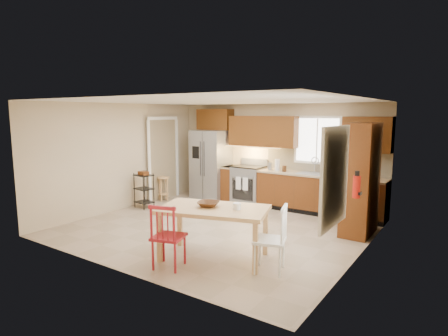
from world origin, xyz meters
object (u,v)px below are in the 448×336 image
Objects in this scene: pantry at (361,179)px; dining_table at (214,234)px; chair_white at (270,239)px; bar_stool at (164,189)px; chair_red at (169,236)px; range_stove at (249,185)px; fire_extinguisher at (357,187)px; table_jar at (237,208)px; utility_cart at (144,191)px; table_bowl at (208,207)px; refrigerator at (211,164)px; soap_bottle at (327,172)px.

dining_table is at bearing -121.62° from pantry.
bar_stool is (-4.32, 2.40, -0.17)m from chair_white.
chair_red is (-1.91, -3.18, -0.56)m from pantry.
chair_white is at bearing -55.60° from range_stove.
fire_extinguisher is 2.40× the size of table_jar.
utility_cart is (-2.90, 2.30, -0.06)m from chair_red.
refrigerator is at bearing 125.55° from table_bowl.
pantry reaches higher than bar_stool.
table_bowl is (-1.05, -0.05, 0.33)m from chair_white.
range_stove is at bearing 110.57° from table_bowl.
pantry is 5.83× the size of fire_extinguisher.
fire_extinguisher is at bearing 44.61° from table_jar.
chair_red is at bearing -133.38° from table_jar.
pantry is 4.93m from utility_cart.
chair_red reaches higher than utility_cart.
soap_bottle is at bearing 120.53° from fire_extinguisher.
table_bowl is at bearing -18.19° from utility_cart.
table_bowl is 0.53× the size of bar_stool.
table_bowl is (-0.71, -3.43, -0.18)m from soap_bottle.
range_stove is 3.83m from fire_extinguisher.
dining_table is (1.42, -3.51, -0.06)m from range_stove.
chair_white is at bearing -119.45° from fire_extinguisher.
fire_extinguisher is 1.98m from table_jar.
range_stove is 6.14× the size of table_jar.
refrigerator reaches higher than chair_red.
chair_white is 1.53× the size of bar_stool.
dining_table is at bearing -67.97° from range_stove.
fire_extinguisher is at bearing -21.46° from bar_stool.
refrigerator is 1.99m from utility_cart.
soap_bottle is at bearing 3.07° from bar_stool.
utility_cart reaches higher than bar_stool.
table_bowl is (2.47, -3.45, -0.09)m from refrigerator.
pantry is 14.02× the size of table_jar.
chair_red is at bearing -120.96° from pantry.
chair_white is at bearing -103.76° from pantry.
table_bowl is at bearing -69.43° from range_stove.
chair_white is at bearing -44.03° from refrigerator.
refrigerator reaches higher than utility_cart.
fire_extinguisher reaches higher than bar_stool.
table_jar is (0.47, 0.10, 0.03)m from table_bowl.
fire_extinguisher is 0.22× the size of dining_table.
range_stove is 1.09× the size of utility_cart.
refrigerator is 12.15× the size of table_jar.
refrigerator is 4.92m from chair_white.
fire_extinguisher reaches higher than soap_bottle.
refrigerator is 1.24m from range_stove.
chair_white is at bearing -39.79° from bar_stool.
pantry is 3.75m from chair_red.
refrigerator is 0.87× the size of pantry.
table_jar reaches higher than bar_stool.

